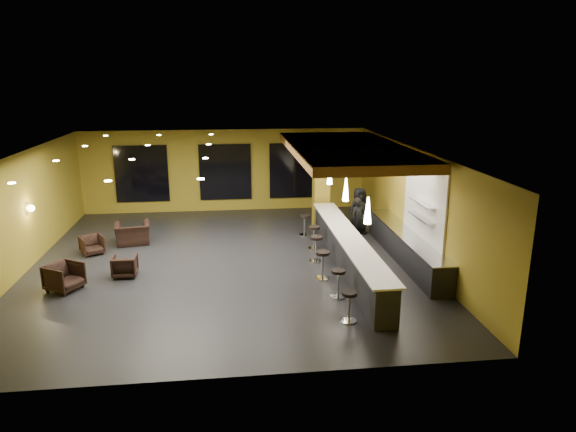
{
  "coord_description": "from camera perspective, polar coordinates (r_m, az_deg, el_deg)",
  "views": [
    {
      "loc": [
        0.11,
        -15.4,
        5.69
      ],
      "look_at": [
        2.0,
        0.5,
        1.3
      ],
      "focal_mm": 32.0,
      "sensor_mm": 36.0,
      "label": 1
    }
  ],
  "objects": [
    {
      "name": "bar_stool_4",
      "position": [
        17.36,
        2.92,
        -2.06
      ],
      "size": [
        0.4,
        0.4,
        0.79
      ],
      "rotation": [
        0.0,
        0.0,
        -0.17
      ],
      "color": "silver",
      "rests_on": "floor"
    },
    {
      "name": "ceiling",
      "position": [
        15.55,
        -7.18,
        7.3
      ],
      "size": [
        12.0,
        13.0,
        0.1
      ],
      "primitive_type": "cube",
      "color": "black"
    },
    {
      "name": "pendant_2",
      "position": [
        18.07,
        4.66,
        4.63
      ],
      "size": [
        0.2,
        0.2,
        0.7
      ],
      "primitive_type": "cone",
      "color": "white",
      "rests_on": "wood_soffit"
    },
    {
      "name": "bar_stool_2",
      "position": [
        14.82,
        3.84,
        -5.06
      ],
      "size": [
        0.42,
        0.42,
        0.84
      ],
      "rotation": [
        0.0,
        0.0,
        -0.33
      ],
      "color": "silver",
      "rests_on": "floor"
    },
    {
      "name": "bar_stool_5",
      "position": [
        18.82,
        1.85,
        -0.73
      ],
      "size": [
        0.38,
        0.38,
        0.76
      ],
      "rotation": [
        0.0,
        0.0,
        0.31
      ],
      "color": "silver",
      "rests_on": "floor"
    },
    {
      "name": "wall_shelf_upper",
      "position": [
        15.73,
        14.71,
        1.44
      ],
      "size": [
        0.3,
        1.5,
        0.03
      ],
      "primitive_type": "cube",
      "color": "silver",
      "rests_on": "wall_right"
    },
    {
      "name": "wall_left",
      "position": [
        17.05,
        -27.74,
        0.17
      ],
      "size": [
        0.1,
        13.0,
        3.5
      ],
      "primitive_type": "cube",
      "color": "olive",
      "rests_on": "floor"
    },
    {
      "name": "wall_front",
      "position": [
        9.69,
        -6.93,
        -8.79
      ],
      "size": [
        12.0,
        0.1,
        3.5
      ],
      "primitive_type": "cube",
      "color": "olive",
      "rests_on": "floor"
    },
    {
      "name": "armchair_b",
      "position": [
        15.8,
        -17.67,
        -5.3
      ],
      "size": [
        0.69,
        0.71,
        0.64
      ],
      "primitive_type": "imported",
      "rotation": [
        0.0,
        0.0,
        3.16
      ],
      "color": "black",
      "rests_on": "floor"
    },
    {
      "name": "bar_top",
      "position": [
        15.54,
        6.71,
        -2.24
      ],
      "size": [
        0.78,
        8.1,
        0.05
      ],
      "primitive_type": "cube",
      "color": "white",
      "rests_on": "bar_counter"
    },
    {
      "name": "wall_back",
      "position": [
        22.3,
        -6.98,
        5.05
      ],
      "size": [
        12.0,
        0.1,
        3.5
      ],
      "primitive_type": "cube",
      "color": "olive",
      "rests_on": "floor"
    },
    {
      "name": "window_right",
      "position": [
        22.39,
        0.75,
        5.07
      ],
      "size": [
        2.2,
        0.06,
        2.4
      ],
      "primitive_type": "cube",
      "color": "black",
      "rests_on": "wall_back"
    },
    {
      "name": "column",
      "position": [
        19.72,
        3.71,
        3.78
      ],
      "size": [
        0.6,
        0.6,
        3.5
      ],
      "primitive_type": "cube",
      "color": "olive",
      "rests_on": "floor"
    },
    {
      "name": "bar_stool_0",
      "position": [
        12.42,
        6.8,
        -9.54
      ],
      "size": [
        0.39,
        0.39,
        0.76
      ],
      "rotation": [
        0.0,
        0.0,
        -0.01
      ],
      "color": "silver",
      "rests_on": "floor"
    },
    {
      "name": "staff_a",
      "position": [
        18.08,
        7.78,
        -0.47
      ],
      "size": [
        0.7,
        0.59,
        1.62
      ],
      "primitive_type": "imported",
      "rotation": [
        0.0,
        0.0,
        0.42
      ],
      "color": "black",
      "rests_on": "floor"
    },
    {
      "name": "wall_right",
      "position": [
        16.97,
        13.92,
        1.45
      ],
      "size": [
        0.1,
        13.0,
        3.5
      ],
      "primitive_type": "cube",
      "color": "olive",
      "rests_on": "floor"
    },
    {
      "name": "wall_sconce",
      "position": [
        17.43,
        -26.68,
        0.78
      ],
      "size": [
        0.22,
        0.22,
        0.22
      ],
      "primitive_type": "sphere",
      "color": "#FFE5B2",
      "rests_on": "wall_left"
    },
    {
      "name": "armchair_d",
      "position": [
        18.69,
        -16.88,
        -1.87
      ],
      "size": [
        1.3,
        1.18,
        0.75
      ],
      "primitive_type": "imported",
      "rotation": [
        0.0,
        0.0,
        3.31
      ],
      "color": "black",
      "rests_on": "floor"
    },
    {
      "name": "bar_stool_1",
      "position": [
        13.68,
        5.6,
        -7.07
      ],
      "size": [
        0.39,
        0.39,
        0.77
      ],
      "rotation": [
        0.0,
        0.0,
        -0.36
      ],
      "color": "silver",
      "rests_on": "floor"
    },
    {
      "name": "staff_c",
      "position": [
        19.08,
        7.91,
        0.57
      ],
      "size": [
        0.98,
        0.77,
        1.75
      ],
      "primitive_type": "imported",
      "rotation": [
        0.0,
        0.0,
        0.28
      ],
      "color": "black",
      "rests_on": "floor"
    },
    {
      "name": "tile_backsplash",
      "position": [
        15.97,
        14.91,
        1.45
      ],
      "size": [
        0.06,
        3.2,
        2.4
      ],
      "primitive_type": "cube",
      "color": "white",
      "rests_on": "wall_right"
    },
    {
      "name": "prep_counter",
      "position": [
        16.74,
        12.94,
        -3.38
      ],
      "size": [
        0.7,
        6.0,
        0.86
      ],
      "primitive_type": "cube",
      "color": "black",
      "rests_on": "floor"
    },
    {
      "name": "wood_soffit",
      "position": [
        17.01,
        6.56,
        7.36
      ],
      "size": [
        3.6,
        8.0,
        0.28
      ],
      "primitive_type": "cube",
      "color": "#95612B",
      "rests_on": "ceiling"
    },
    {
      "name": "wall_shelf_lower",
      "position": [
        15.84,
        14.6,
        -0.14
      ],
      "size": [
        0.3,
        1.5,
        0.03
      ],
      "primitive_type": "cube",
      "color": "silver",
      "rests_on": "wall_right"
    },
    {
      "name": "pendant_1",
      "position": [
        15.67,
        6.44,
        2.93
      ],
      "size": [
        0.2,
        0.2,
        0.7
      ],
      "primitive_type": "cone",
      "color": "white",
      "rests_on": "wood_soffit"
    },
    {
      "name": "window_left",
      "position": [
        22.49,
        -15.95,
        4.53
      ],
      "size": [
        2.2,
        0.06,
        2.4
      ],
      "primitive_type": "cube",
      "color": "black",
      "rests_on": "wall_back"
    },
    {
      "name": "staff_b",
      "position": [
        19.11,
        8.3,
        0.31
      ],
      "size": [
        0.85,
        0.7,
        1.58
      ],
      "primitive_type": "imported",
      "rotation": [
        0.0,
        0.0,
        0.15
      ],
      "color": "black",
      "rests_on": "floor"
    },
    {
      "name": "bar_counter",
      "position": [
        15.71,
        6.65,
        -4.07
      ],
      "size": [
        0.6,
        8.0,
        1.0
      ],
      "primitive_type": "cube",
      "color": "black",
      "rests_on": "floor"
    },
    {
      "name": "bar_stool_3",
      "position": [
        16.16,
        3.14,
        -3.29
      ],
      "size": [
        0.42,
        0.42,
        0.83
      ],
      "rotation": [
        0.0,
        0.0,
        -0.3
      ],
      "color": "silver",
      "rests_on": "floor"
    },
    {
      "name": "armchair_c",
      "position": [
        18.07,
        -20.95,
        -3.03
      ],
      "size": [
        0.93,
        0.93,
        0.63
      ],
      "primitive_type": "imported",
      "rotation": [
        0.0,
        0.0,
        0.53
      ],
      "color": "black",
      "rests_on": "floor"
    },
    {
      "name": "window_center",
      "position": [
        22.2,
        -6.97,
        4.87
      ],
      "size": [
        2.2,
        0.06,
        2.4
      ],
      "primitive_type": "cube",
      "color": "black",
      "rests_on": "wall_back"
    },
    {
      "name": "pendant_0",
      "position": [
        13.32,
        8.86,
        0.62
      ],
      "size": [
        0.2,
        0.2,
        0.7
      ],
      "primitive_type": "cone",
      "color": "white",
      "rests_on": "wood_soffit"
    },
    {
      "name": "prep_top",
      "position": [
        16.6,
        13.03,
        -1.9
      ],
      "size": [
        0.72,
        6.0,
        0.03
      ],
      "primitive_type": "cube",
      "color": "silver",
      "rests_on": "prep_counter"
    },
    {
      "name": "floor",
      "position": [
        16.43,
        -6.76,
        -5.22
      ],
      "size": [
        12.0,
        13.0,
        0.1
      ],
      "primitive_type": "cube",
      "color": "black",
      "rests_on": "ground"
    },
    {
      "name": "armchair_a",
      "position": [
        15.38,
        -23.61,
        -6.21
      ],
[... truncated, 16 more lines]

